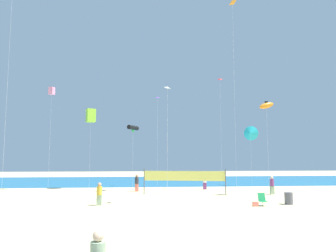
% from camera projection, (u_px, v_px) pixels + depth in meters
% --- Properties ---
extents(ground_plane, '(120.00, 120.00, 0.00)m').
position_uv_depth(ground_plane, '(176.00, 218.00, 17.58)').
color(ground_plane, '#D1BC89').
extents(ocean_band, '(120.00, 20.00, 0.01)m').
position_uv_depth(ocean_band, '(155.00, 181.00, 45.79)').
color(ocean_band, '#1E6B99').
rests_on(ocean_band, ground).
extents(beachgoer_white_shirt, '(0.37, 0.37, 1.60)m').
position_uv_depth(beachgoer_white_shirt, '(205.00, 181.00, 33.42)').
color(beachgoer_white_shirt, '#7A3872').
rests_on(beachgoer_white_shirt, ground).
extents(beachgoer_plum_shirt, '(0.39, 0.39, 1.69)m').
position_uv_depth(beachgoer_plum_shirt, '(272.00, 185.00, 28.81)').
color(beachgoer_plum_shirt, '#99B28C').
rests_on(beachgoer_plum_shirt, ground).
extents(beachgoer_mustard_shirt, '(0.37, 0.37, 1.63)m').
position_uv_depth(beachgoer_mustard_shirt, '(99.00, 193.00, 22.21)').
color(beachgoer_mustard_shirt, '#99B28C').
rests_on(beachgoer_mustard_shirt, ground).
extents(beachgoer_charcoal_shirt, '(0.39, 0.39, 1.70)m').
position_uv_depth(beachgoer_charcoal_shirt, '(137.00, 182.00, 31.34)').
color(beachgoer_charcoal_shirt, '#EA7260').
rests_on(beachgoer_charcoal_shirt, ground).
extents(folding_beach_chair, '(0.52, 0.65, 0.89)m').
position_uv_depth(folding_beach_chair, '(262.00, 199.00, 22.05)').
color(folding_beach_chair, '#1E8C4C').
rests_on(folding_beach_chair, ground).
extents(trash_barrel, '(0.59, 0.59, 0.87)m').
position_uv_depth(trash_barrel, '(289.00, 198.00, 22.67)').
color(trash_barrel, '#595960').
rests_on(trash_barrel, ground).
extents(volleyball_net, '(7.51, 1.65, 2.40)m').
position_uv_depth(volleyball_net, '(184.00, 177.00, 28.68)').
color(volleyball_net, '#4C4C51').
rests_on(volleyball_net, ground).
extents(beach_handbag, '(0.39, 0.20, 0.31)m').
position_uv_depth(beach_handbag, '(255.00, 204.00, 21.71)').
color(beach_handbag, '#EA7260').
rests_on(beach_handbag, ground).
extents(kite_cyan_delta, '(1.71, 1.33, 7.34)m').
position_uv_depth(kite_cyan_delta, '(251.00, 133.00, 38.14)').
color(kite_cyan_delta, silver).
rests_on(kite_cyan_delta, ground).
extents(kite_white_diamond, '(0.45, 0.44, 8.82)m').
position_uv_depth(kite_white_diamond, '(167.00, 92.00, 23.30)').
color(kite_white_diamond, silver).
rests_on(kite_white_diamond, ground).
extents(kite_orange_inflatable, '(1.60, 0.72, 8.65)m').
position_uv_depth(kite_orange_inflatable, '(266.00, 106.00, 28.43)').
color(kite_orange_inflatable, silver).
rests_on(kite_orange_inflatable, ground).
extents(kite_black_tube, '(1.21, 1.69, 6.73)m').
position_uv_depth(kite_black_tube, '(133.00, 128.00, 31.81)').
color(kite_black_tube, silver).
rests_on(kite_black_tube, ground).
extents(kite_pink_box, '(0.64, 0.64, 11.05)m').
position_uv_depth(kite_pink_box, '(52.00, 91.00, 33.48)').
color(kite_pink_box, silver).
rests_on(kite_pink_box, ground).
extents(kite_red_diamond, '(0.56, 0.56, 12.28)m').
position_uv_depth(kite_red_diamond, '(220.00, 83.00, 34.13)').
color(kite_red_diamond, silver).
rests_on(kite_red_diamond, ground).
extents(kite_violet_diamond, '(0.45, 0.46, 10.82)m').
position_uv_depth(kite_violet_diamond, '(158.00, 101.00, 37.42)').
color(kite_violet_diamond, silver).
rests_on(kite_violet_diamond, ground).
extents(kite_orange_diamond, '(0.92, 0.92, 19.84)m').
position_uv_depth(kite_orange_diamond, '(232.00, 5.00, 32.11)').
color(kite_orange_diamond, silver).
rests_on(kite_orange_diamond, ground).
extents(kite_lime_box, '(1.22, 1.22, 8.85)m').
position_uv_depth(kite_lime_box, '(91.00, 116.00, 34.45)').
color(kite_lime_box, silver).
rests_on(kite_lime_box, ground).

